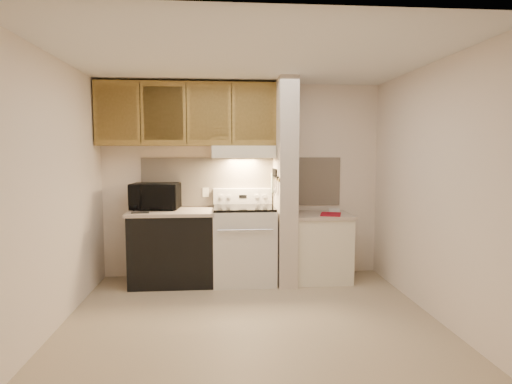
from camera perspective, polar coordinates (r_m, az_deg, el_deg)
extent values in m
plane|color=tan|center=(4.41, -0.73, -16.26)|extent=(3.60, 3.60, 0.00)
plane|color=white|center=(4.19, -0.77, 17.40)|extent=(3.60, 3.60, 0.00)
cube|color=white|center=(5.61, -1.82, 1.54)|extent=(3.60, 2.50, 0.02)
cube|color=white|center=(4.38, -24.97, -0.07)|extent=(0.02, 3.00, 2.50)
cube|color=white|center=(4.61, 22.19, 0.28)|extent=(0.02, 3.00, 2.50)
cube|color=beige|center=(5.60, -1.81, 1.38)|extent=(2.60, 0.02, 0.63)
cube|color=silver|center=(5.38, -1.61, -7.13)|extent=(0.76, 0.65, 0.92)
cube|color=black|center=(5.06, -1.41, -7.47)|extent=(0.50, 0.01, 0.30)
cylinder|color=silver|center=(4.98, -1.39, -5.10)|extent=(0.65, 0.02, 0.02)
cube|color=black|center=(5.30, -1.62, -2.11)|extent=(0.74, 0.64, 0.03)
cube|color=silver|center=(5.57, -1.78, -0.55)|extent=(0.76, 0.08, 0.20)
cube|color=black|center=(5.52, -1.76, -0.60)|extent=(0.10, 0.01, 0.04)
cylinder|color=silver|center=(5.51, -4.67, -0.63)|extent=(0.05, 0.02, 0.05)
cylinder|color=silver|center=(5.52, -3.63, -0.62)|extent=(0.05, 0.02, 0.05)
cylinder|color=silver|center=(5.53, 0.10, -0.59)|extent=(0.05, 0.02, 0.05)
cylinder|color=silver|center=(5.54, 1.13, -0.58)|extent=(0.05, 0.02, 0.05)
cube|color=black|center=(5.42, -11.02, -7.41)|extent=(1.00, 0.63, 0.87)
cube|color=#C0AE9C|center=(5.34, -11.11, -2.64)|extent=(1.04, 0.67, 0.04)
cube|color=black|center=(5.19, -15.20, -2.66)|extent=(0.21, 0.08, 0.01)
cylinder|color=#34716C|center=(5.56, -11.84, -1.56)|extent=(0.12, 0.12, 0.11)
cube|color=white|center=(5.59, -6.72, -0.05)|extent=(0.08, 0.01, 0.12)
imported|color=black|center=(5.48, -13.27, -0.56)|extent=(0.61, 0.44, 0.32)
cube|color=beige|center=(5.31, 3.88, 1.31)|extent=(0.22, 0.70, 2.50)
cube|color=olive|center=(5.29, 2.64, 1.85)|extent=(0.01, 0.70, 0.04)
cube|color=black|center=(5.24, 2.64, 2.03)|extent=(0.02, 0.42, 0.04)
cube|color=silver|center=(5.10, 2.72, 0.81)|extent=(0.01, 0.03, 0.16)
cylinder|color=black|center=(5.09, 2.73, 2.49)|extent=(0.02, 0.02, 0.10)
cube|color=silver|center=(5.16, 2.63, 0.75)|extent=(0.01, 0.04, 0.18)
cylinder|color=black|center=(5.16, 2.62, 2.53)|extent=(0.02, 0.02, 0.10)
cube|color=silver|center=(5.26, 2.49, 0.73)|extent=(0.01, 0.04, 0.20)
cylinder|color=black|center=(5.23, 2.53, 2.57)|extent=(0.02, 0.02, 0.10)
cube|color=silver|center=(5.33, 2.39, 1.02)|extent=(0.01, 0.04, 0.16)
cylinder|color=black|center=(5.31, 2.41, 2.62)|extent=(0.02, 0.02, 0.10)
cube|color=silver|center=(5.41, 2.28, 0.98)|extent=(0.01, 0.04, 0.18)
cylinder|color=black|center=(5.40, 2.30, 2.66)|extent=(0.02, 0.02, 0.10)
cube|color=gray|center=(5.46, 2.24, 1.20)|extent=(0.03, 0.11, 0.25)
cube|color=white|center=(5.53, 8.58, -7.44)|extent=(0.70, 0.60, 0.81)
cube|color=#C0AE9C|center=(5.45, 8.64, -3.08)|extent=(0.74, 0.64, 0.04)
cube|color=maroon|center=(5.37, 9.93, -2.94)|extent=(0.33, 0.39, 0.01)
cube|color=white|center=(5.67, 10.39, -2.38)|extent=(0.15, 0.12, 0.04)
cube|color=white|center=(5.38, -1.71, 5.37)|extent=(0.78, 0.44, 0.15)
cube|color=white|center=(5.17, -1.59, 4.87)|extent=(0.78, 0.04, 0.06)
cube|color=olive|center=(5.45, -9.14, 10.15)|extent=(2.18, 0.33, 0.77)
cube|color=olive|center=(5.41, -18.06, 9.99)|extent=(0.46, 0.01, 0.63)
cube|color=black|center=(5.36, -15.18, 10.11)|extent=(0.01, 0.01, 0.73)
cube|color=olive|center=(5.32, -12.25, 10.22)|extent=(0.46, 0.01, 0.63)
cube|color=black|center=(5.29, -9.27, 10.29)|extent=(0.01, 0.01, 0.73)
cube|color=olive|center=(5.27, -6.27, 10.34)|extent=(0.46, 0.01, 0.63)
cube|color=black|center=(5.27, -3.26, 10.37)|extent=(0.01, 0.01, 0.73)
cube|color=olive|center=(5.29, -0.26, 10.36)|extent=(0.46, 0.01, 0.63)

